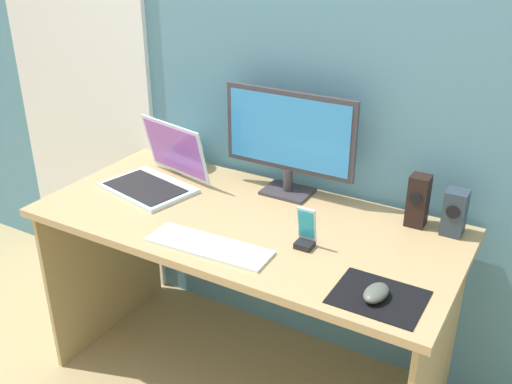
{
  "coord_description": "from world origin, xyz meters",
  "views": [
    {
      "loc": [
        0.93,
        -1.53,
        1.69
      ],
      "look_at": [
        0.06,
        -0.02,
        0.85
      ],
      "focal_mm": 40.97,
      "sensor_mm": 36.0,
      "label": 1
    }
  ],
  "objects_px": {
    "speaker_right": "(455,213)",
    "keyboard_external": "(210,246)",
    "monitor": "(289,138)",
    "mouse": "(376,293)",
    "speaker_near_monitor": "(418,201)",
    "fishbowl": "(184,151)",
    "laptop": "(157,175)",
    "phone_in_dock": "(306,233)"
  },
  "relations": [
    {
      "from": "laptop",
      "to": "fishbowl",
      "type": "xyz_separation_m",
      "value": [
        -0.02,
        0.2,
        0.03
      ]
    },
    {
      "from": "speaker_near_monitor",
      "to": "keyboard_external",
      "type": "relative_size",
      "value": 0.44
    },
    {
      "from": "speaker_near_monitor",
      "to": "fishbowl",
      "type": "relative_size",
      "value": 1.14
    },
    {
      "from": "speaker_right",
      "to": "fishbowl",
      "type": "height_order",
      "value": "speaker_right"
    },
    {
      "from": "laptop",
      "to": "speaker_right",
      "type": "bearing_deg",
      "value": 10.22
    },
    {
      "from": "mouse",
      "to": "speaker_near_monitor",
      "type": "bearing_deg",
      "value": 100.42
    },
    {
      "from": "keyboard_external",
      "to": "monitor",
      "type": "bearing_deg",
      "value": 83.97
    },
    {
      "from": "fishbowl",
      "to": "keyboard_external",
      "type": "xyz_separation_m",
      "value": [
        0.46,
        -0.49,
        -0.07
      ]
    },
    {
      "from": "phone_in_dock",
      "to": "speaker_near_monitor",
      "type": "bearing_deg",
      "value": 50.69
    },
    {
      "from": "mouse",
      "to": "phone_in_dock",
      "type": "height_order",
      "value": "phone_in_dock"
    },
    {
      "from": "fishbowl",
      "to": "mouse",
      "type": "xyz_separation_m",
      "value": [
        1.0,
        -0.48,
        -0.05
      ]
    },
    {
      "from": "laptop",
      "to": "mouse",
      "type": "height_order",
      "value": "laptop"
    },
    {
      "from": "speaker_right",
      "to": "fishbowl",
      "type": "xyz_separation_m",
      "value": [
        -1.1,
        0.01,
        -0.0
      ]
    },
    {
      "from": "monitor",
      "to": "keyboard_external",
      "type": "bearing_deg",
      "value": -93.31
    },
    {
      "from": "speaker_near_monitor",
      "to": "mouse",
      "type": "xyz_separation_m",
      "value": [
        0.03,
        -0.48,
        -0.07
      ]
    },
    {
      "from": "speaker_near_monitor",
      "to": "fishbowl",
      "type": "xyz_separation_m",
      "value": [
        -0.97,
        0.01,
        -0.02
      ]
    },
    {
      "from": "monitor",
      "to": "speaker_near_monitor",
      "type": "relative_size",
      "value": 2.84
    },
    {
      "from": "keyboard_external",
      "to": "mouse",
      "type": "relative_size",
      "value": 4.12
    },
    {
      "from": "speaker_near_monitor",
      "to": "keyboard_external",
      "type": "bearing_deg",
      "value": -137.37
    },
    {
      "from": "speaker_right",
      "to": "speaker_near_monitor",
      "type": "bearing_deg",
      "value": 179.96
    },
    {
      "from": "keyboard_external",
      "to": "laptop",
      "type": "bearing_deg",
      "value": 144.3
    },
    {
      "from": "monitor",
      "to": "phone_in_dock",
      "type": "xyz_separation_m",
      "value": [
        0.23,
        -0.32,
        -0.17
      ]
    },
    {
      "from": "laptop",
      "to": "mouse",
      "type": "xyz_separation_m",
      "value": [
        0.99,
        -0.28,
        -0.03
      ]
    },
    {
      "from": "speaker_right",
      "to": "keyboard_external",
      "type": "height_order",
      "value": "speaker_right"
    },
    {
      "from": "monitor",
      "to": "laptop",
      "type": "xyz_separation_m",
      "value": [
        -0.46,
        -0.2,
        -0.17
      ]
    },
    {
      "from": "speaker_right",
      "to": "keyboard_external",
      "type": "xyz_separation_m",
      "value": [
        -0.64,
        -0.48,
        -0.07
      ]
    },
    {
      "from": "speaker_near_monitor",
      "to": "monitor",
      "type": "bearing_deg",
      "value": 179.59
    },
    {
      "from": "speaker_right",
      "to": "fishbowl",
      "type": "bearing_deg",
      "value": 179.62
    },
    {
      "from": "speaker_near_monitor",
      "to": "keyboard_external",
      "type": "height_order",
      "value": "speaker_near_monitor"
    },
    {
      "from": "speaker_near_monitor",
      "to": "fishbowl",
      "type": "height_order",
      "value": "speaker_near_monitor"
    },
    {
      "from": "speaker_near_monitor",
      "to": "phone_in_dock",
      "type": "relative_size",
      "value": 1.31
    },
    {
      "from": "speaker_right",
      "to": "keyboard_external",
      "type": "relative_size",
      "value": 0.38
    },
    {
      "from": "speaker_near_monitor",
      "to": "laptop",
      "type": "height_order",
      "value": "laptop"
    },
    {
      "from": "laptop",
      "to": "mouse",
      "type": "bearing_deg",
      "value": -16.01
    },
    {
      "from": "monitor",
      "to": "keyboard_external",
      "type": "xyz_separation_m",
      "value": [
        -0.03,
        -0.48,
        -0.22
      ]
    },
    {
      "from": "speaker_right",
      "to": "fishbowl",
      "type": "distance_m",
      "value": 1.1
    },
    {
      "from": "keyboard_external",
      "to": "phone_in_dock",
      "type": "relative_size",
      "value": 2.97
    },
    {
      "from": "mouse",
      "to": "keyboard_external",
      "type": "bearing_deg",
      "value": -172.97
    },
    {
      "from": "speaker_right",
      "to": "fishbowl",
      "type": "relative_size",
      "value": 0.98
    },
    {
      "from": "speaker_near_monitor",
      "to": "laptop",
      "type": "relative_size",
      "value": 0.47
    },
    {
      "from": "speaker_right",
      "to": "speaker_near_monitor",
      "type": "height_order",
      "value": "speaker_near_monitor"
    },
    {
      "from": "monitor",
      "to": "mouse",
      "type": "distance_m",
      "value": 0.74
    }
  ]
}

